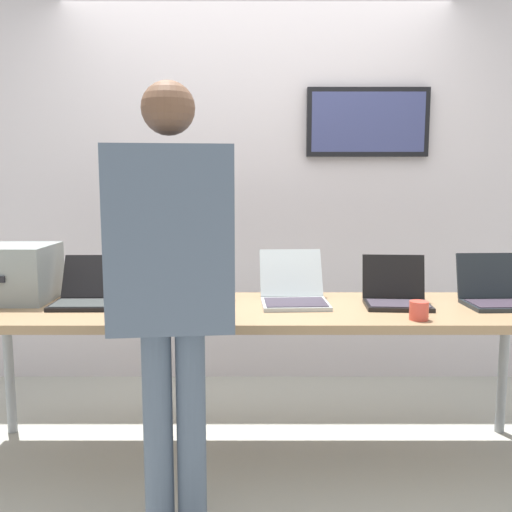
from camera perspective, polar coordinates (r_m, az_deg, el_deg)
ground at (r=2.91m, az=-0.17°, el=-20.34°), size 8.00×8.00×0.04m
back_wall at (r=3.70m, az=0.03°, el=7.36°), size 8.00×0.11×2.64m
workbench at (r=2.65m, az=-0.17°, el=-6.40°), size 2.85×0.70×0.75m
equipment_box at (r=3.00m, az=-23.80°, el=-1.64°), size 0.35×0.37×0.28m
laptop_station_0 at (r=2.80m, az=-16.98°, el=-3.78°), size 0.34×0.34×0.22m
laptop_station_1 at (r=2.71m, az=-6.50°, el=-3.67°), size 0.34×0.35×0.27m
laptop_station_2 at (r=2.72m, az=3.76°, el=-3.72°), size 0.34×0.41×0.25m
laptop_station_3 at (r=2.75m, az=14.23°, el=-3.85°), size 0.32×0.29×0.23m
laptop_station_4 at (r=2.91m, az=23.76°, el=-3.59°), size 0.35×0.30×0.24m
person at (r=2.00m, az=-8.99°, el=-1.57°), size 0.48×0.62×1.69m
coffee_mug at (r=2.49m, az=16.48°, el=-5.47°), size 0.08×0.08×0.08m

